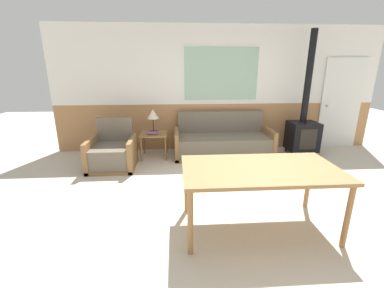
{
  "coord_description": "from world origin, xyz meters",
  "views": [
    {
      "loc": [
        -0.96,
        -3.1,
        1.86
      ],
      "look_at": [
        -0.68,
        1.11,
        0.57
      ],
      "focal_mm": 24.0,
      "sensor_mm": 36.0,
      "label": 1
    }
  ],
  "objects_px": {
    "couch": "(223,143)",
    "wood_stove": "(303,128)",
    "armchair": "(113,154)",
    "side_table": "(154,137)",
    "dining_table": "(260,174)",
    "table_lamp": "(153,115)"
  },
  "relations": [
    {
      "from": "side_table",
      "to": "table_lamp",
      "type": "xyz_separation_m",
      "value": [
        -0.01,
        0.1,
        0.45
      ]
    },
    {
      "from": "couch",
      "to": "armchair",
      "type": "bearing_deg",
      "value": -166.0
    },
    {
      "from": "couch",
      "to": "table_lamp",
      "type": "relative_size",
      "value": 4.24
    },
    {
      "from": "couch",
      "to": "side_table",
      "type": "xyz_separation_m",
      "value": [
        -1.46,
        -0.03,
        0.17
      ]
    },
    {
      "from": "armchair",
      "to": "wood_stove",
      "type": "bearing_deg",
      "value": 4.43
    },
    {
      "from": "armchair",
      "to": "table_lamp",
      "type": "relative_size",
      "value": 1.85
    },
    {
      "from": "couch",
      "to": "dining_table",
      "type": "height_order",
      "value": "couch"
    },
    {
      "from": "table_lamp",
      "to": "side_table",
      "type": "bearing_deg",
      "value": -84.11
    },
    {
      "from": "couch",
      "to": "wood_stove",
      "type": "bearing_deg",
      "value": -2.04
    },
    {
      "from": "armchair",
      "to": "wood_stove",
      "type": "relative_size",
      "value": 0.35
    },
    {
      "from": "side_table",
      "to": "table_lamp",
      "type": "bearing_deg",
      "value": 95.89
    },
    {
      "from": "couch",
      "to": "side_table",
      "type": "height_order",
      "value": "couch"
    },
    {
      "from": "side_table",
      "to": "dining_table",
      "type": "relative_size",
      "value": 0.31
    },
    {
      "from": "armchair",
      "to": "side_table",
      "type": "distance_m",
      "value": 0.92
    },
    {
      "from": "dining_table",
      "to": "wood_stove",
      "type": "height_order",
      "value": "wood_stove"
    },
    {
      "from": "armchair",
      "to": "table_lamp",
      "type": "xyz_separation_m",
      "value": [
        0.73,
        0.61,
        0.62
      ]
    },
    {
      "from": "table_lamp",
      "to": "wood_stove",
      "type": "relative_size",
      "value": 0.19
    },
    {
      "from": "wood_stove",
      "to": "side_table",
      "type": "bearing_deg",
      "value": 179.47
    },
    {
      "from": "table_lamp",
      "to": "wood_stove",
      "type": "height_order",
      "value": "wood_stove"
    },
    {
      "from": "dining_table",
      "to": "wood_stove",
      "type": "xyz_separation_m",
      "value": [
        1.78,
        2.55,
        -0.1
      ]
    },
    {
      "from": "side_table",
      "to": "armchair",
      "type": "bearing_deg",
      "value": -145.16
    },
    {
      "from": "table_lamp",
      "to": "wood_stove",
      "type": "bearing_deg",
      "value": -2.25
    }
  ]
}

